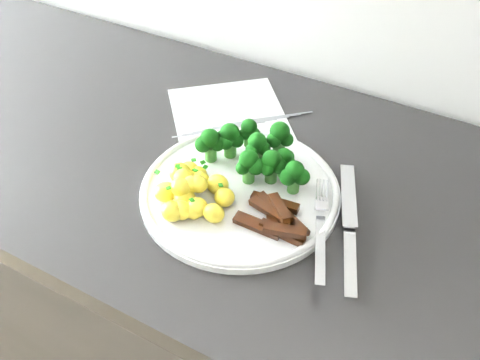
% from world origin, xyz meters
% --- Properties ---
extents(counter, '(2.39, 0.60, 0.90)m').
position_xyz_m(counter, '(-0.08, 1.67, 0.45)').
color(counter, black).
rests_on(counter, ground).
extents(recipe_paper, '(0.33, 0.34, 0.00)m').
position_xyz_m(recipe_paper, '(-0.15, 1.77, 0.90)').
color(recipe_paper, silver).
rests_on(recipe_paper, counter).
extents(plate, '(0.30, 0.30, 0.02)m').
position_xyz_m(plate, '(-0.06, 1.63, 0.91)').
color(plate, white).
rests_on(plate, counter).
extents(broccoli, '(0.19, 0.11, 0.07)m').
position_xyz_m(broccoli, '(-0.06, 1.68, 0.94)').
color(broccoli, '#2C6321').
rests_on(broccoli, plate).
extents(potatoes, '(0.12, 0.11, 0.04)m').
position_xyz_m(potatoes, '(-0.12, 1.58, 0.92)').
color(potatoes, yellow).
rests_on(potatoes, plate).
extents(beef_strips, '(0.11, 0.08, 0.03)m').
position_xyz_m(beef_strips, '(0.01, 1.60, 0.92)').
color(beef_strips, black).
rests_on(beef_strips, plate).
extents(fork, '(0.08, 0.19, 0.02)m').
position_xyz_m(fork, '(0.08, 1.60, 0.92)').
color(fork, silver).
rests_on(fork, plate).
extents(knife, '(0.11, 0.23, 0.03)m').
position_xyz_m(knife, '(0.11, 1.62, 0.91)').
color(knife, silver).
rests_on(knife, plate).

